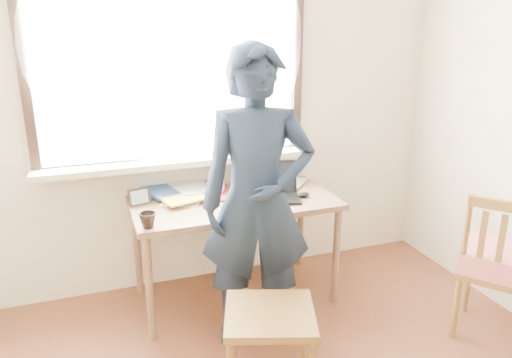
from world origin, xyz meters
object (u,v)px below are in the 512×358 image
object	(u,v)px
mug_dark	(148,220)
work_chair	(270,324)
desk	(235,211)
side_chair	(500,263)
laptop	(273,189)
mug_white	(216,188)
person	(257,202)

from	to	relation	value
mug_dark	work_chair	size ratio (longest dim) A/B	0.17
work_chair	mug_dark	bearing A→B (deg)	126.55
desk	work_chair	distance (m)	0.96
mug_dark	side_chair	distance (m)	2.07
laptop	mug_white	bearing A→B (deg)	151.77
side_chair	person	world-z (taller)	person
desk	laptop	world-z (taller)	laptop
desk	mug_white	xyz separation A→B (m)	(-0.08, 0.15, 0.12)
desk	work_chair	world-z (taller)	desk
desk	mug_dark	xyz separation A→B (m)	(-0.60, -0.26, 0.12)
person	side_chair	bearing A→B (deg)	-5.06
work_chair	side_chair	bearing A→B (deg)	-0.90
mug_dark	side_chair	size ratio (longest dim) A/B	0.11
desk	mug_dark	distance (m)	0.66
work_chair	side_chair	distance (m)	1.45
mug_white	person	xyz separation A→B (m)	(0.07, -0.62, 0.11)
laptop	work_chair	world-z (taller)	laptop
desk	side_chair	xyz separation A→B (m)	(1.33, -0.95, -0.16)
laptop	mug_dark	world-z (taller)	laptop
side_chair	laptop	bearing A→B (deg)	139.69
mug_white	person	world-z (taller)	person
laptop	work_chair	bearing A→B (deg)	-112.43
laptop	mug_white	size ratio (longest dim) A/B	3.41
person	mug_white	bearing A→B (deg)	110.38
side_chair	person	distance (m)	1.48
laptop	mug_dark	distance (m)	0.89
mug_white	laptop	bearing A→B (deg)	-28.23
desk	person	world-z (taller)	person
work_chair	person	world-z (taller)	person
laptop	mug_dark	size ratio (longest dim) A/B	4.00
laptop	mug_white	world-z (taller)	laptop
laptop	mug_white	xyz separation A→B (m)	(-0.34, 0.18, -0.01)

